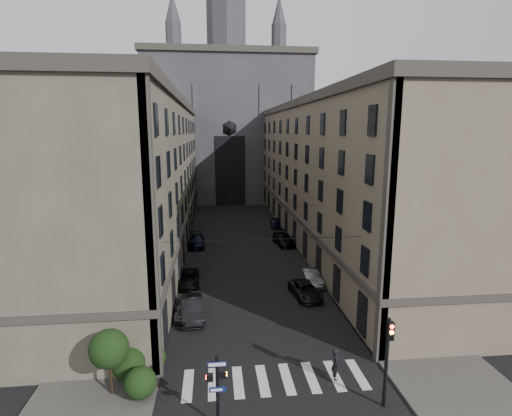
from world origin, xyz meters
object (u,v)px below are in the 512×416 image
object	(u,v)px
gothic_tower	(227,118)
car_left_far	(197,241)
car_left_midfar	(188,278)
car_right_near	(310,277)
pedestrian	(336,364)
car_right_midfar	(284,239)
car_left_near	(186,307)
car_left_midnear	(192,309)
car_right_midnear	(305,290)
car_right_far	(275,222)
pedestrian_signal_left	(217,385)
traffic_light_right	(388,352)

from	to	relation	value
gothic_tower	car_left_far	size ratio (longest dim) A/B	11.40
car_left_midfar	car_right_near	xyz separation A→B (m)	(12.10, -1.07, 0.04)
car_left_midfar	pedestrian	size ratio (longest dim) A/B	2.47
car_left_midfar	car_right_midfar	bearing A→B (deg)	46.08
car_left_near	car_left_far	world-z (taller)	car_left_far
car_left_midnear	car_right_midnear	size ratio (longest dim) A/B	1.05
car_right_far	pedestrian	world-z (taller)	pedestrian
pedestrian_signal_left	car_right_near	distance (m)	20.82
car_left_midfar	car_right_near	size ratio (longest dim) A/B	1.13
traffic_light_right	car_left_midnear	xyz separation A→B (m)	(-11.01, 11.87, -2.47)
car_right_near	car_right_far	xyz separation A→B (m)	(0.30, 24.41, -0.04)
traffic_light_right	pedestrian	distance (m)	4.08
pedestrian_signal_left	car_left_near	distance (m)	13.29
traffic_light_right	car_left_near	xyz separation A→B (m)	(-11.53, 12.55, -2.59)
car_right_far	pedestrian_signal_left	bearing A→B (deg)	-95.72
car_left_midfar	car_right_near	world-z (taller)	car_right_near
car_left_midfar	pedestrian	world-z (taller)	pedestrian
car_right_near	car_right_midnear	xyz separation A→B (m)	(-1.22, -3.08, -0.06)
car_left_far	car_right_far	world-z (taller)	car_left_far
pedestrian_signal_left	car_left_midfar	world-z (taller)	pedestrian_signal_left
car_left_near	car_right_far	xyz separation A→B (m)	(12.13, 29.94, -0.03)
car_left_midfar	car_right_midnear	size ratio (longest dim) A/B	1.04
gothic_tower	car_right_midnear	size ratio (longest dim) A/B	12.32
pedestrian	car_right_far	bearing A→B (deg)	1.67
pedestrian_signal_left	car_left_midfar	bearing A→B (deg)	97.81
car_left_midnear	car_right_midfar	distance (m)	23.13
car_left_far	car_right_near	xyz separation A→B (m)	(11.72, -14.48, -0.02)
car_left_midnear	car_left_midfar	world-z (taller)	car_left_midnear
car_left_midfar	car_left_far	bearing A→B (deg)	86.94
car_right_midnear	pedestrian	distance (m)	12.27
traffic_light_right	car_left_midnear	world-z (taller)	traffic_light_right
gothic_tower	car_left_midnear	size ratio (longest dim) A/B	11.73
car_left_far	car_left_midfar	bearing A→B (deg)	-93.69
gothic_tower	pedestrian_signal_left	world-z (taller)	gothic_tower
traffic_light_right	car_right_far	world-z (taller)	traffic_light_right
car_left_far	car_right_midnear	xyz separation A→B (m)	(10.49, -17.56, -0.08)
car_left_far	traffic_light_right	bearing A→B (deg)	-72.73
car_right_near	gothic_tower	bearing A→B (deg)	93.12
gothic_tower	car_left_midfar	distance (m)	56.88
gothic_tower	car_left_midnear	distance (m)	63.71
car_right_midfar	gothic_tower	bearing A→B (deg)	90.22
car_left_midfar	car_right_midfar	xyz separation A→B (m)	(11.91, 13.00, 0.08)
car_left_near	car_left_far	bearing A→B (deg)	92.13
car_left_near	car_left_midnear	size ratio (longest dim) A/B	0.83
pedestrian_signal_left	car_right_midfar	size ratio (longest dim) A/B	0.77
car_left_near	car_right_midnear	world-z (taller)	car_left_near
car_left_far	car_right_midfar	world-z (taller)	car_right_midfar
pedestrian_signal_left	car_right_far	distance (m)	44.02
car_right_midfar	car_right_far	distance (m)	10.34
gothic_tower	pedestrian	distance (m)	72.34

